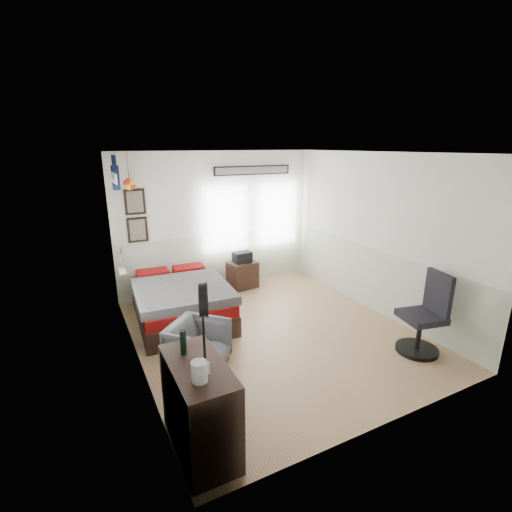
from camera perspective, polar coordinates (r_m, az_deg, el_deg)
The scene contains 12 objects.
ground_plane at distance 5.90m, azimuth 2.68°, elevation -11.70°, with size 4.00×4.50×0.01m, color #997355.
room_shell at distance 5.44m, azimuth 1.23°, elevation 4.11°, with size 4.02×4.52×2.71m.
wall_decor at distance 6.66m, azimuth -14.14°, elevation 10.19°, with size 3.55×1.32×1.44m.
bed at distance 6.31m, azimuth -11.45°, elevation -6.84°, with size 1.56×2.09×0.64m.
dresser at distance 3.78m, azimuth -8.69°, elevation -21.93°, with size 0.48×1.00×0.90m, color black.
armchair at distance 4.97m, azimuth -8.84°, elevation -13.47°, with size 0.67×0.69×0.63m, color slate.
nightstand at distance 7.55m, azimuth -2.09°, elevation -2.87°, with size 0.54×0.43×0.54m, color black.
task_chair at distance 5.70m, azimuth 24.53°, elevation -9.00°, with size 0.61×0.61×1.16m.
kettle at distance 3.26m, azimuth -8.69°, elevation -17.17°, with size 0.16×0.14×0.18m.
bottle at distance 3.63m, azimuth -11.13°, elevation -12.90°, with size 0.06×0.06×0.25m, color black.
stand_fan at distance 3.28m, azimuth -8.10°, elevation -6.85°, with size 0.17×0.31×0.77m.
black_bag at distance 7.44m, azimuth -2.12°, elevation -0.16°, with size 0.36×0.23×0.21m, color black.
Camera 1 is at (-2.59, -4.50, 2.80)m, focal length 26.00 mm.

